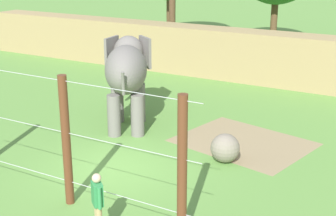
% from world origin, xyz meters
% --- Properties ---
extents(ground_plane, '(120.00, 120.00, 0.00)m').
position_xyz_m(ground_plane, '(0.00, 0.00, 0.00)').
color(ground_plane, '#609342').
extents(dirt_patch, '(5.08, 4.36, 0.01)m').
position_xyz_m(dirt_patch, '(2.70, 4.16, 0.00)').
color(dirt_patch, '#937F5B').
rests_on(dirt_patch, ground).
extents(embankment_wall, '(36.00, 1.80, 2.59)m').
position_xyz_m(embankment_wall, '(0.00, 12.61, 1.29)').
color(embankment_wall, tan).
rests_on(embankment_wall, ground).
extents(elephant, '(3.16, 4.00, 3.28)m').
position_xyz_m(elephant, '(-1.92, 3.63, 2.17)').
color(elephant, slate).
rests_on(elephant, ground).
extents(enrichment_ball, '(0.95, 0.95, 0.95)m').
position_xyz_m(enrichment_ball, '(2.79, 2.27, 0.47)').
color(enrichment_ball, gray).
rests_on(enrichment_ball, ground).
extents(cable_fence, '(8.36, 0.23, 3.58)m').
position_xyz_m(cable_fence, '(0.08, -2.34, 1.79)').
color(cable_fence, brown).
rests_on(cable_fence, ground).
extents(zookeeper, '(0.53, 0.43, 1.67)m').
position_xyz_m(zookeeper, '(1.96, -3.30, 0.93)').
color(zookeeper, tan).
rests_on(zookeeper, ground).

